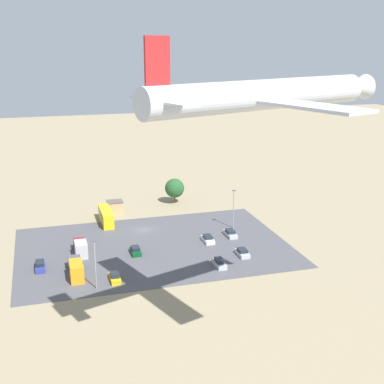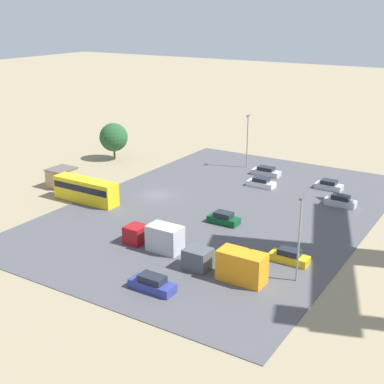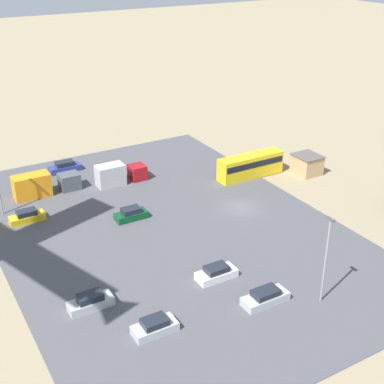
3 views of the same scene
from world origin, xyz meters
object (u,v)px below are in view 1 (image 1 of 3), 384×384
airplane (269,94)px  parked_car_0 (136,251)px  parked_truck_1 (81,248)px  parked_car_1 (208,239)px  parked_car_2 (40,266)px  parked_car_5 (219,263)px  parked_car_3 (230,233)px  bus (106,216)px  parked_truck_0 (76,269)px  parked_car_4 (242,253)px  parked_car_6 (115,277)px  shed_building (115,207)px

airplane → parked_car_0: bearing=173.3°
parked_car_0 → parked_truck_1: 11.16m
parked_car_1 → airplane: (6.92, 44.14, 35.34)m
parked_car_2 → parked_car_5: (-33.25, 8.35, -0.01)m
parked_car_0 → parked_car_5: (-14.39, 10.75, 0.02)m
parked_car_1 → parked_car_3: 6.15m
bus → parked_truck_1: bus is taller
parked_car_3 → parked_car_5: parked_car_5 is taller
parked_car_0 → airplane: (-9.34, 41.84, 35.30)m
parked_truck_0 → parked_truck_1: 10.53m
parked_car_4 → parked_truck_1: (31.36, -9.90, 0.79)m
parked_truck_0 → airplane: (-21.85, 34.33, 34.47)m
parked_car_1 → parked_car_0: bearing=-171.9°
parked_truck_1 → parked_car_2: bearing=-146.9°
parked_car_5 → parked_car_2: bearing=-14.1°
parked_car_6 → parked_car_4: bearing=-170.5°
parked_car_4 → parked_car_0: bearing=-18.8°
parked_car_3 → parked_car_6: bearing=29.2°
parked_car_0 → parked_car_2: 19.01m
parked_car_1 → parked_car_4: size_ratio=1.05×
parked_car_1 → parked_car_2: size_ratio=0.91×
parked_car_3 → parked_truck_0: 36.56m
bus → parked_car_2: (15.60, 23.08, -1.13)m
parked_car_3 → bus: bearing=-33.0°
parked_car_3 → parked_car_6: parked_car_6 is taller
parked_truck_1 → parked_car_6: bearing=-71.4°
parked_car_0 → parked_truck_1: size_ratio=0.56×
parked_car_4 → airplane: (11.26, 34.81, 35.33)m
parked_car_3 → airplane: (12.78, 46.02, 35.33)m
parked_car_2 → parked_car_4: parked_car_2 is taller
parked_car_3 → parked_car_4: (1.52, 11.20, 0.00)m
bus → parked_car_4: size_ratio=2.51×
parked_car_1 → parked_car_5: size_ratio=1.00×
parked_car_3 → parked_car_2: bearing=9.1°
bus → airplane: airplane is taller
bus → parked_car_0: bearing=99.0°
parked_car_6 → parked_truck_1: 15.16m
parked_car_6 → airplane: size_ratio=0.12×
parked_car_1 → airplane: 56.97m
parked_car_2 → airplane: 59.95m
parked_car_2 → parked_car_5: parked_car_2 is taller
parked_car_4 → parked_car_6: (26.53, 4.45, 0.03)m
shed_building → parked_car_0: shed_building is taller
parked_car_0 → parked_car_5: size_ratio=0.95×
parked_car_3 → parked_truck_0: (34.63, 11.69, 0.87)m
parked_car_4 → parked_truck_0: 33.13m
shed_building → airplane: 79.10m
parked_car_4 → parked_truck_0: bearing=0.8°
parked_car_2 → parked_car_5: bearing=-14.1°
shed_building → airplane: (-9.31, 70.55, 34.55)m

